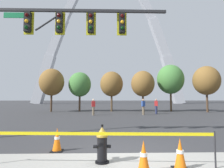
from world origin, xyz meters
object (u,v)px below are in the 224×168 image
(fire_hydrant, at_px, (102,145))
(traffic_signal_gantry, at_px, (50,37))
(traffic_cone_by_hydrant, at_px, (57,140))
(pedestrian_walking_right, at_px, (143,107))
(traffic_cone_mid_sidewalk, at_px, (144,157))
(traffic_cone_curb_edge, at_px, (180,154))
(pedestrian_walking_left, at_px, (156,106))
(pedestrian_standing_center, at_px, (93,107))
(monument_arch, at_px, (109,40))

(fire_hydrant, xyz_separation_m, traffic_signal_gantry, (-2.43, 3.26, 3.94))
(traffic_cone_by_hydrant, distance_m, traffic_signal_gantry, 4.67)
(traffic_cone_by_hydrant, bearing_deg, pedestrian_walking_right, 68.02)
(pedestrian_walking_right, bearing_deg, fire_hydrant, -104.97)
(traffic_cone_mid_sidewalk, bearing_deg, traffic_cone_by_hydrant, 142.51)
(traffic_cone_by_hydrant, bearing_deg, traffic_cone_curb_edge, -26.27)
(traffic_cone_curb_edge, distance_m, pedestrian_walking_right, 14.74)
(pedestrian_walking_left, bearing_deg, traffic_cone_curb_edge, -102.50)
(traffic_cone_curb_edge, distance_m, pedestrian_standing_center, 14.58)
(pedestrian_standing_center, bearing_deg, pedestrian_walking_left, 12.20)
(traffic_cone_by_hydrant, relative_size, monument_arch, 0.02)
(pedestrian_standing_center, bearing_deg, pedestrian_walking_right, 4.25)
(fire_hydrant, distance_m, traffic_cone_curb_edge, 1.94)
(traffic_cone_by_hydrant, bearing_deg, pedestrian_walking_left, 64.11)
(traffic_cone_by_hydrant, height_order, traffic_cone_curb_edge, same)
(fire_hydrant, height_order, traffic_cone_mid_sidewalk, fire_hydrant)
(monument_arch, bearing_deg, pedestrian_walking_right, -85.21)
(pedestrian_standing_center, height_order, pedestrian_walking_right, same)
(traffic_cone_mid_sidewalk, relative_size, pedestrian_walking_right, 0.46)
(traffic_cone_by_hydrant, distance_m, pedestrian_walking_left, 15.58)
(fire_hydrant, relative_size, pedestrian_walking_left, 0.62)
(traffic_cone_mid_sidewalk, bearing_deg, traffic_signal_gantry, 130.33)
(traffic_cone_by_hydrant, bearing_deg, fire_hydrant, -37.83)
(pedestrian_walking_left, height_order, pedestrian_walking_right, same)
(traffic_cone_curb_edge, xyz_separation_m, traffic_signal_gantry, (-4.29, 3.77, 4.05))
(traffic_cone_by_hydrant, xyz_separation_m, monument_arch, (2.06, 50.85, 18.80))
(pedestrian_standing_center, bearing_deg, monument_arch, 87.31)
(pedestrian_walking_left, relative_size, pedestrian_standing_center, 1.00)
(pedestrian_walking_left, bearing_deg, traffic_cone_by_hydrant, -115.89)
(monument_arch, relative_size, pedestrian_walking_right, 28.39)
(traffic_cone_by_hydrant, height_order, pedestrian_walking_right, pedestrian_walking_right)
(monument_arch, distance_m, pedestrian_walking_left, 41.42)
(monument_arch, bearing_deg, pedestrian_walking_left, -82.66)
(traffic_signal_gantry, bearing_deg, pedestrian_walking_left, 56.85)
(traffic_cone_by_hydrant, height_order, pedestrian_walking_left, pedestrian_walking_left)
(traffic_cone_mid_sidewalk, height_order, monument_arch, monument_arch)
(traffic_cone_mid_sidewalk, height_order, pedestrian_standing_center, pedestrian_standing_center)
(traffic_signal_gantry, xyz_separation_m, pedestrian_walking_left, (7.76, 11.89, -3.59))
(traffic_cone_by_hydrant, distance_m, traffic_cone_curb_edge, 3.71)
(fire_hydrant, xyz_separation_m, traffic_cone_mid_sidewalk, (0.96, -0.72, -0.11))
(traffic_cone_by_hydrant, xyz_separation_m, traffic_signal_gantry, (-0.96, 2.13, 4.05))
(traffic_cone_mid_sidewalk, height_order, pedestrian_walking_left, pedestrian_walking_left)
(pedestrian_walking_right, bearing_deg, monument_arch, 94.79)
(traffic_signal_gantry, distance_m, pedestrian_standing_center, 11.14)
(traffic_cone_by_hydrant, height_order, traffic_cone_mid_sidewalk, same)
(monument_arch, bearing_deg, pedestrian_standing_center, -92.69)
(traffic_cone_curb_edge, xyz_separation_m, monument_arch, (-1.27, 52.49, 18.80))
(traffic_signal_gantry, distance_m, pedestrian_walking_right, 12.99)
(traffic_cone_mid_sidewalk, bearing_deg, pedestrian_standing_center, 98.49)
(monument_arch, bearing_deg, traffic_signal_gantry, -93.55)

